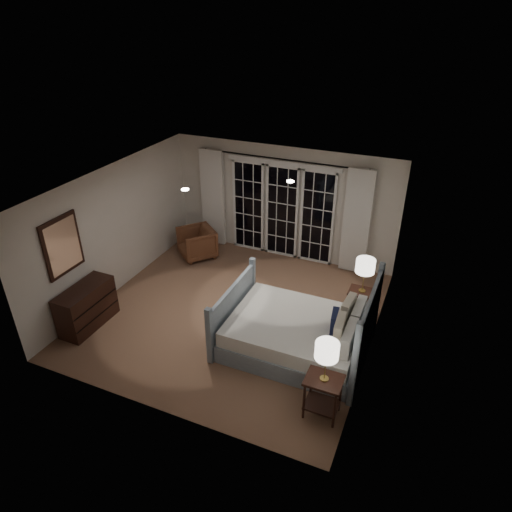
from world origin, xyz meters
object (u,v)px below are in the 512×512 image
at_px(nightstand_right, 361,301).
at_px(lamp_right, 365,266).
at_px(bed, 299,333).
at_px(dresser, 87,307).
at_px(armchair, 197,243).
at_px(lamp_left, 327,351).
at_px(nightstand_left, 323,391).

xyz_separation_m(nightstand_right, lamp_right, (0.00, 0.00, 0.72)).
height_order(bed, nightstand_right, bed).
bearing_deg(lamp_right, bed, -120.67).
bearing_deg(nightstand_right, dresser, -154.53).
relative_size(nightstand_right, dresser, 0.54).
distance_m(bed, armchair, 3.77).
relative_size(bed, dresser, 2.12).
distance_m(bed, nightstand_right, 1.46).
relative_size(lamp_right, dresser, 0.59).
distance_m(nightstand_right, dresser, 4.86).
relative_size(armchair, dresser, 0.69).
bearing_deg(bed, lamp_right, 59.33).
height_order(lamp_left, lamp_right, lamp_left).
bearing_deg(nightstand_left, armchair, 139.51).
distance_m(nightstand_right, armchair, 3.95).
relative_size(nightstand_left, lamp_left, 1.07).
bearing_deg(bed, armchair, 145.75).
xyz_separation_m(bed, nightstand_right, (0.75, 1.26, 0.05)).
bearing_deg(nightstand_left, bed, 122.25).
distance_m(lamp_right, dresser, 4.91).
bearing_deg(nightstand_left, lamp_right, 89.77).
distance_m(lamp_left, lamp_right, 2.42).
height_order(lamp_right, dresser, lamp_right).
bearing_deg(lamp_right, armchair, 167.40).
xyz_separation_m(nightstand_left, nightstand_right, (0.01, 2.42, -0.05)).
bearing_deg(lamp_left, nightstand_left, -90.00).
xyz_separation_m(bed, lamp_left, (0.74, -1.17, 0.81)).
bearing_deg(bed, lamp_left, -57.75).
height_order(nightstand_left, nightstand_right, nightstand_left).
bearing_deg(dresser, armchair, 79.83).
height_order(bed, dresser, bed).
height_order(nightstand_left, armchair, armchair).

